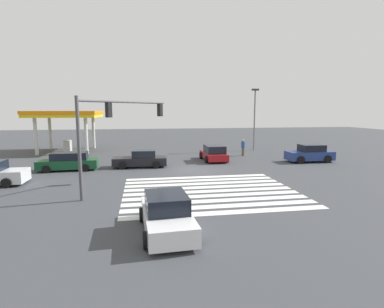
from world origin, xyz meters
name	(u,v)px	position (x,y,z in m)	size (l,w,h in m)	color
ground_plane	(192,170)	(0.00, 0.00, 0.00)	(112.84, 112.84, 0.00)	#3D3F44
crosswalk_markings	(210,191)	(0.00, -6.46, 0.00)	(10.11, 8.20, 0.01)	silver
traffic_signal_mast	(112,123)	(-5.60, -5.60, 4.02)	(4.86, 4.86, 5.50)	#47474C
car_1	(310,154)	(11.53, 2.12, 0.76)	(4.29, 2.02, 1.62)	navy
car_2	(141,159)	(-4.06, 2.08, 0.65)	(4.53, 2.10, 1.45)	black
car_3	(68,162)	(-9.79, 1.64, 0.69)	(4.63, 2.10, 1.44)	#144728
car_4	(167,215)	(-3.02, -11.99, 0.69)	(2.19, 4.34, 1.50)	silver
car_5	(214,153)	(2.83, 4.22, 0.71)	(2.16, 4.19, 1.50)	maroon
gas_station_canopy	(66,116)	(-12.54, 13.47, 4.16)	(7.53, 7.53, 4.71)	yellow
pedestrian	(243,147)	(6.63, 6.78, 0.98)	(0.41, 0.41, 1.75)	brown
street_light_pole_a	(255,113)	(9.27, 10.58, 4.42)	(0.80, 0.36, 7.28)	slate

